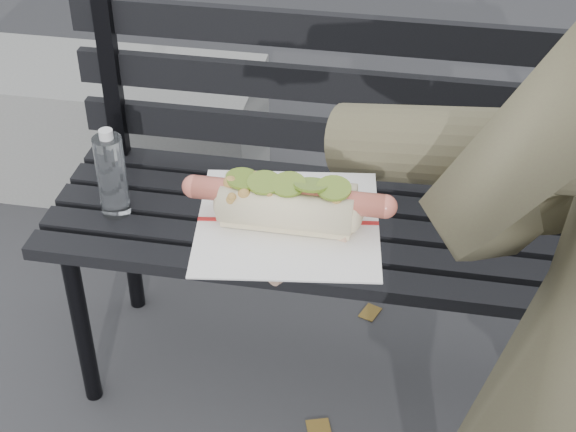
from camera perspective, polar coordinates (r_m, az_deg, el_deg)
name	(u,v)px	position (r m, az deg, el deg)	size (l,w,h in m)	color
park_bench	(384,192)	(1.96, 6.20, 1.55)	(1.50, 0.44, 0.88)	black
concrete_block	(74,123)	(2.93, -13.68, 5.84)	(1.20, 0.40, 0.40)	slate
held_hotdog	(487,169)	(0.96, 12.75, 2.99)	(0.64, 0.32, 0.20)	brown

